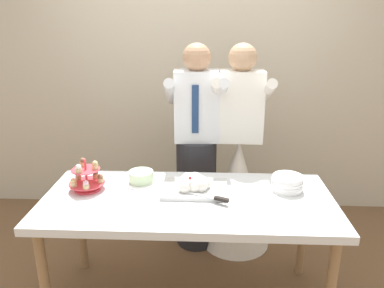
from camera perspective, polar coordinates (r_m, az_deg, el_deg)
rear_wall at (r=3.55m, az=0.66°, el=12.62°), size 5.20×0.10×2.90m
dessert_table at (r=2.37m, az=-0.64°, el=-9.77°), size 1.80×0.80×0.78m
cupcake_stand at (r=2.50m, az=-15.77°, el=-5.06°), size 0.23×0.23×0.21m
main_cake_tray at (r=2.40m, az=0.32°, el=-6.20°), size 0.42×0.36×0.12m
plate_stack at (r=2.49m, az=14.32°, el=-5.77°), size 0.20×0.20×0.10m
round_cake at (r=2.54m, az=-7.77°, el=-5.11°), size 0.24×0.24×0.08m
person_groom at (r=2.99m, az=0.66°, el=-2.53°), size 0.48×0.51×1.66m
person_bride at (r=3.07m, az=6.96°, el=-5.40°), size 0.56×0.56×1.66m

